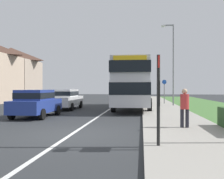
% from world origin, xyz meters
% --- Properties ---
extents(ground_plane, '(120.00, 120.00, 0.00)m').
position_xyz_m(ground_plane, '(0.00, 0.00, 0.00)').
color(ground_plane, '#2D3033').
extents(lane_marking_centre, '(0.14, 60.00, 0.01)m').
position_xyz_m(lane_marking_centre, '(0.00, 8.00, 0.00)').
color(lane_marking_centre, silver).
rests_on(lane_marking_centre, ground_plane).
extents(pavement_near_side, '(3.20, 68.00, 0.12)m').
position_xyz_m(pavement_near_side, '(4.20, 6.00, 0.06)').
color(pavement_near_side, '#9E998E').
rests_on(pavement_near_side, ground_plane).
extents(double_decker_bus, '(2.80, 11.41, 3.70)m').
position_xyz_m(double_decker_bus, '(1.84, 11.94, 2.14)').
color(double_decker_bus, '#BCBCC1').
rests_on(double_decker_bus, ground_plane).
extents(parked_car_blue, '(1.91, 4.07, 1.58)m').
position_xyz_m(parked_car_blue, '(-3.54, 5.18, 0.88)').
color(parked_car_blue, navy).
rests_on(parked_car_blue, ground_plane).
extents(parked_car_white, '(2.01, 4.58, 1.59)m').
position_xyz_m(parked_car_white, '(-3.51, 10.74, 0.88)').
color(parked_car_white, silver).
rests_on(parked_car_white, ground_plane).
extents(pedestrian_at_stop, '(0.34, 0.34, 1.67)m').
position_xyz_m(pedestrian_at_stop, '(4.25, 1.42, 0.98)').
color(pedestrian_at_stop, '#23232D').
rests_on(pedestrian_at_stop, ground_plane).
extents(bus_stop_sign, '(0.09, 0.52, 2.60)m').
position_xyz_m(bus_stop_sign, '(3.00, -1.94, 1.54)').
color(bus_stop_sign, black).
rests_on(bus_stop_sign, ground_plane).
extents(cycle_route_sign, '(0.44, 0.08, 2.52)m').
position_xyz_m(cycle_route_sign, '(4.80, 17.09, 1.43)').
color(cycle_route_sign, slate).
rests_on(cycle_route_sign, ground_plane).
extents(street_lamp_mid, '(1.14, 0.20, 7.41)m').
position_xyz_m(street_lamp_mid, '(5.28, 14.56, 4.25)').
color(street_lamp_mid, slate).
rests_on(street_lamp_mid, ground_plane).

